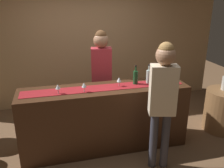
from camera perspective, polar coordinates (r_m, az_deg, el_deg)
ground_plane at (r=4.08m, az=-1.59°, el=-14.21°), size 10.00×10.00×0.00m
back_wall at (r=5.32m, az=-6.37°, el=10.67°), size 6.00×0.12×2.90m
bar_counter at (r=3.82m, az=-1.66°, el=-7.96°), size 2.54×0.60×1.00m
counter_runner_cloth at (r=3.61m, az=-1.73°, el=-0.85°), size 2.41×0.28×0.01m
wine_bottle_clear at (r=3.81m, az=8.57°, el=1.80°), size 0.07×0.07×0.30m
wine_bottle_green at (r=3.75m, az=5.52°, el=1.62°), size 0.07×0.07×0.30m
wine_glass_near_customer at (r=3.63m, az=1.64°, el=0.99°), size 0.07×0.07×0.14m
wine_glass_mid_counter at (r=3.43m, az=-12.58°, el=-0.66°), size 0.07×0.07×0.14m
wine_glass_far_end at (r=3.43m, az=-6.58°, el=-0.28°), size 0.07×0.07×0.14m
bartender at (r=4.13m, az=-2.50°, el=3.34°), size 0.37×0.25×1.78m
customer_sipping at (r=3.19m, az=11.82°, el=-2.20°), size 0.38×0.28×1.77m
round_side_table at (r=4.80m, az=24.76°, el=-5.60°), size 0.68×0.68×0.74m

